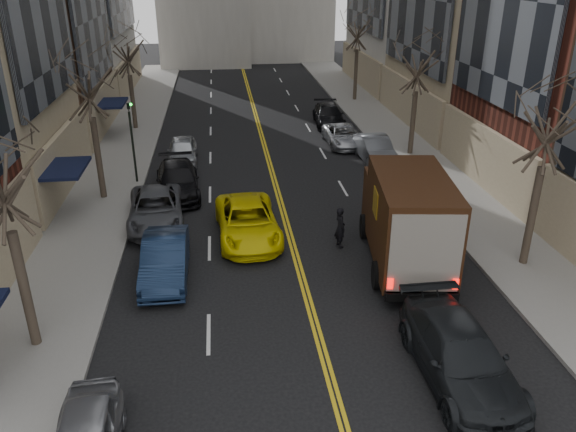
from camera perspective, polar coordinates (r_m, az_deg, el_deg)
The scene contains 19 objects.
sidewalk_left at distance 36.34m, azimuth -16.63°, elevation 5.97°, with size 4.00×66.00×0.15m, color slate.
sidewalk_right at distance 37.68m, azimuth 11.60°, elevation 7.15°, with size 4.00×66.00×0.15m, color slate.
tree_lf_mid at distance 28.11m, azimuth -19.93°, elevation 14.12°, with size 3.20×3.20×8.91m.
tree_lf_far at distance 40.86m, azimuth -16.13°, elevation 16.60°, with size 3.20×3.20×8.12m.
tree_rt_near at distance 21.95m, azimuth 25.43°, elevation 10.29°, with size 3.20×3.20×8.71m.
tree_rt_mid at distance 34.46m, azimuth 13.19°, elevation 15.84°, with size 3.20×3.20×8.32m.
tree_rt_far at distance 48.69m, azimuth 7.17°, elevation 19.29°, with size 3.20×3.20×9.11m.
traffic_signal at distance 30.57m, azimuth -15.61°, elevation 8.10°, with size 0.29×0.26×4.70m.
ups_truck at distance 22.03m, azimuth 11.97°, elevation -0.32°, with size 3.55×7.27×3.83m.
observer_sedan at distance 17.04m, azimuth 17.07°, elevation -13.38°, with size 2.34×5.58×1.61m.
taxi at distance 24.19m, azimuth -4.12°, elevation -0.54°, with size 2.54×5.50×1.53m, color yellow.
pedestrian at distance 23.41m, azimuth 5.32°, elevation -1.16°, with size 0.64×0.42×1.77m, color black.
parked_lf_b at distance 21.62m, azimuth -12.38°, elevation -4.29°, with size 1.63×4.68×1.54m, color #13223D.
parked_lf_c at distance 26.14m, azimuth -13.27°, elevation 0.71°, with size 2.40×5.21×1.45m, color #494B51.
parked_lf_d at distance 29.29m, azimuth -11.15°, elevation 3.58°, with size 2.12×5.22×1.51m, color black.
parked_lf_e at distance 34.14m, azimuth -10.66°, elevation 6.56°, with size 1.70×4.23×1.44m, color #B2B6BA.
parked_rt_a at distance 34.01m, azimuth 8.84°, elevation 6.70°, with size 1.62×4.63×1.53m, color #4A4D51.
parked_rt_b at distance 37.04m, azimuth 5.60°, elevation 8.14°, with size 2.12×4.59×1.28m, color #A4A7AC.
parked_rt_c at distance 41.68m, azimuth 4.16°, elevation 10.16°, with size 2.03×5.01×1.45m, color black.
Camera 1 is at (-2.77, -7.11, 10.95)m, focal length 35.00 mm.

